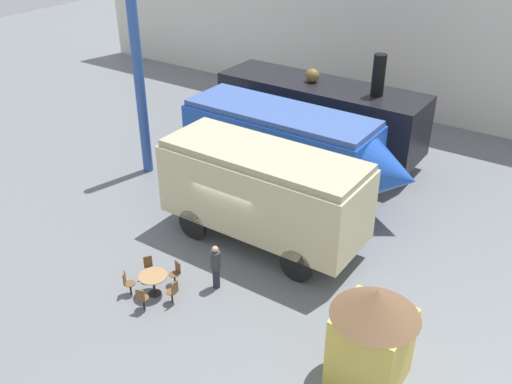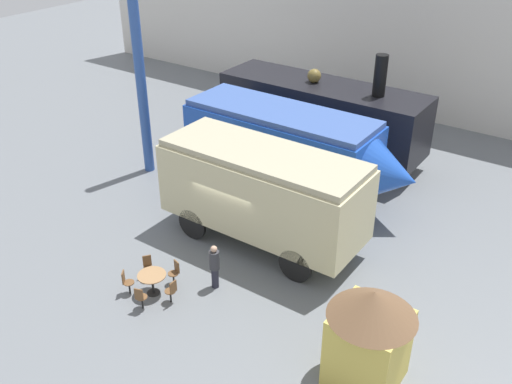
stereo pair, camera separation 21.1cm
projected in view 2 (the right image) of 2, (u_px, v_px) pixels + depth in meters
The scene contains 14 objects.
ground_plane at pixel (239, 239), 21.38m from camera, with size 80.00×80.00×0.00m, color slate.
backdrop_wall at pixel (410, 34), 30.08m from camera, with size 44.00×0.15×9.00m.
steam_locomotive at pixel (322, 112), 26.80m from camera, with size 9.87×2.85×5.32m.
streamlined_locomotive at pixel (295, 146), 23.47m from camera, with size 9.99×2.88×3.58m.
passenger_coach_vintage at pixel (263, 189), 20.24m from camera, with size 7.45×2.86×3.67m.
cafe_table_near at pixel (152, 278), 18.38m from camera, with size 0.93×0.93×0.74m.
cafe_chair_0 at pixel (148, 266), 19.11m from camera, with size 0.40×0.40×0.87m.
cafe_chair_1 at pixel (126, 281), 18.41m from camera, with size 0.40×0.40×0.87m.
cafe_chair_2 at pixel (140, 297), 17.72m from camera, with size 0.37×0.39×0.87m.
cafe_chair_3 at pixel (172, 290), 18.00m from camera, with size 0.36×0.36×0.87m.
cafe_chair_4 at pixel (175, 271), 18.86m from camera, with size 0.37×0.39×0.87m.
visitor_person at pixel (215, 265), 18.52m from camera, with size 0.34×0.34×1.63m.
ticket_kiosk at pixel (370, 332), 14.73m from camera, with size 2.34×2.34×3.00m.
support_pillar at pixel (141, 86), 24.38m from camera, with size 0.44×0.44×8.00m.
Camera 2 is at (10.67, -14.16, 12.09)m, focal length 40.00 mm.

